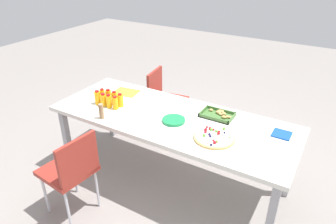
{
  "coord_description": "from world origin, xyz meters",
  "views": [
    {
      "loc": [
        1.25,
        -2.18,
        2.14
      ],
      "look_at": [
        -0.06,
        0.03,
        0.76
      ],
      "focal_mm": 32.9,
      "sensor_mm": 36.0,
      "label": 1
    }
  ],
  "objects_px": {
    "juice_bottle_2": "(109,101)",
    "juice_bottle_3": "(115,103)",
    "cardboard_tube": "(101,111)",
    "snack_tray": "(218,115)",
    "party_table": "(171,122)",
    "juice_bottle_1": "(103,100)",
    "juice_bottle_7": "(120,100)",
    "fruit_pizza": "(214,137)",
    "chair_near_left": "(72,169)",
    "juice_bottle_0": "(98,98)",
    "napkin_stack": "(282,134)",
    "juice_bottle_5": "(108,96)",
    "juice_bottle_6": "(115,98)",
    "chair_far_left": "(163,97)",
    "paper_folder": "(126,92)",
    "juice_bottle_4": "(102,95)",
    "plate_stack": "(174,120)"
  },
  "relations": [
    {
      "from": "juice_bottle_7",
      "to": "napkin_stack",
      "type": "height_order",
      "value": "juice_bottle_7"
    },
    {
      "from": "party_table",
      "to": "juice_bottle_1",
      "type": "distance_m",
      "value": 0.72
    },
    {
      "from": "chair_near_left",
      "to": "juice_bottle_0",
      "type": "distance_m",
      "value": 0.8
    },
    {
      "from": "juice_bottle_3",
      "to": "juice_bottle_4",
      "type": "height_order",
      "value": "juice_bottle_4"
    },
    {
      "from": "juice_bottle_6",
      "to": "plate_stack",
      "type": "distance_m",
      "value": 0.68
    },
    {
      "from": "juice_bottle_2",
      "to": "snack_tray",
      "type": "relative_size",
      "value": 0.47
    },
    {
      "from": "fruit_pizza",
      "to": "snack_tray",
      "type": "bearing_deg",
      "value": 107.23
    },
    {
      "from": "snack_tray",
      "to": "chair_near_left",
      "type": "bearing_deg",
      "value": -129.05
    },
    {
      "from": "napkin_stack",
      "to": "cardboard_tube",
      "type": "height_order",
      "value": "cardboard_tube"
    },
    {
      "from": "snack_tray",
      "to": "cardboard_tube",
      "type": "bearing_deg",
      "value": -147.03
    },
    {
      "from": "juice_bottle_3",
      "to": "fruit_pizza",
      "type": "distance_m",
      "value": 1.04
    },
    {
      "from": "chair_near_left",
      "to": "juice_bottle_6",
      "type": "xyz_separation_m",
      "value": [
        -0.13,
        0.76,
        0.31
      ]
    },
    {
      "from": "chair_far_left",
      "to": "juice_bottle_7",
      "type": "xyz_separation_m",
      "value": [
        0.01,
        -0.84,
        0.31
      ]
    },
    {
      "from": "fruit_pizza",
      "to": "napkin_stack",
      "type": "xyz_separation_m",
      "value": [
        0.47,
        0.34,
        -0.01
      ]
    },
    {
      "from": "juice_bottle_0",
      "to": "napkin_stack",
      "type": "xyz_separation_m",
      "value": [
        1.73,
        0.35,
        -0.06
      ]
    },
    {
      "from": "party_table",
      "to": "plate_stack",
      "type": "relative_size",
      "value": 11.03
    },
    {
      "from": "party_table",
      "to": "juice_bottle_0",
      "type": "relative_size",
      "value": 15.81
    },
    {
      "from": "paper_folder",
      "to": "juice_bottle_1",
      "type": "bearing_deg",
      "value": -88.87
    },
    {
      "from": "fruit_pizza",
      "to": "party_table",
      "type": "bearing_deg",
      "value": 164.19
    },
    {
      "from": "party_table",
      "to": "snack_tray",
      "type": "height_order",
      "value": "snack_tray"
    },
    {
      "from": "chair_near_left",
      "to": "juice_bottle_2",
      "type": "bearing_deg",
      "value": 17.02
    },
    {
      "from": "juice_bottle_1",
      "to": "snack_tray",
      "type": "height_order",
      "value": "juice_bottle_1"
    },
    {
      "from": "juice_bottle_7",
      "to": "snack_tray",
      "type": "relative_size",
      "value": 0.46
    },
    {
      "from": "chair_far_left",
      "to": "juice_bottle_3",
      "type": "bearing_deg",
      "value": -6.97
    },
    {
      "from": "party_table",
      "to": "juice_bottle_5",
      "type": "height_order",
      "value": "juice_bottle_5"
    },
    {
      "from": "snack_tray",
      "to": "napkin_stack",
      "type": "distance_m",
      "value": 0.59
    },
    {
      "from": "juice_bottle_0",
      "to": "cardboard_tube",
      "type": "relative_size",
      "value": 1.0
    },
    {
      "from": "chair_near_left",
      "to": "juice_bottle_0",
      "type": "relative_size",
      "value": 5.68
    },
    {
      "from": "party_table",
      "to": "juice_bottle_4",
      "type": "bearing_deg",
      "value": -174.71
    },
    {
      "from": "chair_far_left",
      "to": "juice_bottle_3",
      "type": "xyz_separation_m",
      "value": [
        0.01,
        -0.91,
        0.31
      ]
    },
    {
      "from": "juice_bottle_7",
      "to": "cardboard_tube",
      "type": "distance_m",
      "value": 0.28
    },
    {
      "from": "party_table",
      "to": "plate_stack",
      "type": "bearing_deg",
      "value": -46.55
    },
    {
      "from": "juice_bottle_2",
      "to": "juice_bottle_4",
      "type": "bearing_deg",
      "value": 153.13
    },
    {
      "from": "juice_bottle_4",
      "to": "snack_tray",
      "type": "height_order",
      "value": "juice_bottle_4"
    },
    {
      "from": "juice_bottle_3",
      "to": "cardboard_tube",
      "type": "height_order",
      "value": "cardboard_tube"
    },
    {
      "from": "snack_tray",
      "to": "fruit_pizza",
      "type": "bearing_deg",
      "value": -72.77
    },
    {
      "from": "juice_bottle_2",
      "to": "snack_tray",
      "type": "bearing_deg",
      "value": 21.12
    },
    {
      "from": "juice_bottle_2",
      "to": "juice_bottle_3",
      "type": "distance_m",
      "value": 0.08
    },
    {
      "from": "party_table",
      "to": "juice_bottle_6",
      "type": "xyz_separation_m",
      "value": [
        -0.62,
        -0.07,
        0.13
      ]
    },
    {
      "from": "paper_folder",
      "to": "juice_bottle_0",
      "type": "bearing_deg",
      "value": -100.91
    },
    {
      "from": "juice_bottle_5",
      "to": "napkin_stack",
      "type": "bearing_deg",
      "value": 9.19
    },
    {
      "from": "juice_bottle_6",
      "to": "juice_bottle_3",
      "type": "bearing_deg",
      "value": -46.26
    },
    {
      "from": "juice_bottle_5",
      "to": "juice_bottle_4",
      "type": "bearing_deg",
      "value": -174.4
    },
    {
      "from": "juice_bottle_7",
      "to": "fruit_pizza",
      "type": "bearing_deg",
      "value": -3.85
    },
    {
      "from": "juice_bottle_7",
      "to": "plate_stack",
      "type": "bearing_deg",
      "value": 0.4
    },
    {
      "from": "juice_bottle_3",
      "to": "napkin_stack",
      "type": "distance_m",
      "value": 1.55
    },
    {
      "from": "juice_bottle_5",
      "to": "juice_bottle_6",
      "type": "xyz_separation_m",
      "value": [
        0.08,
        -0.0,
        -0.0
      ]
    },
    {
      "from": "juice_bottle_0",
      "to": "juice_bottle_5",
      "type": "height_order",
      "value": "juice_bottle_5"
    },
    {
      "from": "snack_tray",
      "to": "juice_bottle_2",
      "type": "bearing_deg",
      "value": -158.88
    },
    {
      "from": "cardboard_tube",
      "to": "snack_tray",
      "type": "bearing_deg",
      "value": 32.97
    }
  ]
}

